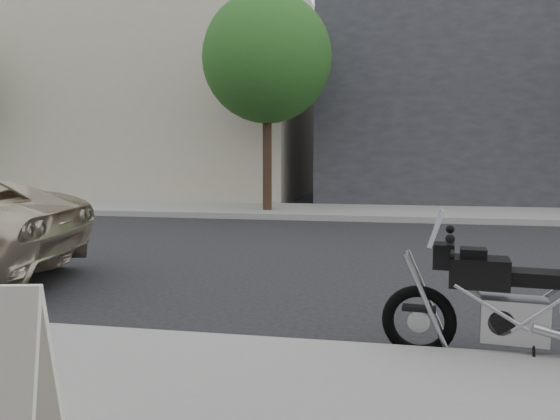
# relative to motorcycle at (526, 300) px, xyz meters

# --- Properties ---
(ground) EXTENTS (120.00, 120.00, 0.00)m
(ground) POSITION_rel_motorcycle_xyz_m (2.13, -3.89, -0.53)
(ground) COLOR black
(ground) RESTS_ON ground
(far_sidewalk) EXTENTS (44.00, 3.00, 0.15)m
(far_sidewalk) POSITION_rel_motorcycle_xyz_m (2.13, -10.39, -0.46)
(far_sidewalk) COLOR gray
(far_sidewalk) RESTS_ON ground
(far_building_dark) EXTENTS (16.00, 11.00, 7.00)m
(far_building_dark) POSITION_rel_motorcycle_xyz_m (-4.87, -17.39, 2.97)
(far_building_dark) COLOR #28282D
(far_building_dark) RESTS_ON ground
(far_building_cream) EXTENTS (14.00, 11.00, 8.00)m
(far_building_cream) POSITION_rel_motorcycle_xyz_m (11.13, -17.39, 3.47)
(far_building_cream) COLOR #A99D87
(far_building_cream) RESTS_ON ground
(street_tree_mid) EXTENTS (3.40, 3.40, 5.70)m
(street_tree_mid) POSITION_rel_motorcycle_xyz_m (4.13, -9.89, 3.61)
(street_tree_mid) COLOR #322217
(street_tree_mid) RESTS_ON far_sidewalk
(motorcycle) EXTENTS (1.95, 0.63, 1.23)m
(motorcycle) POSITION_rel_motorcycle_xyz_m (0.00, 0.00, 0.00)
(motorcycle) COLOR black
(motorcycle) RESTS_ON ground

